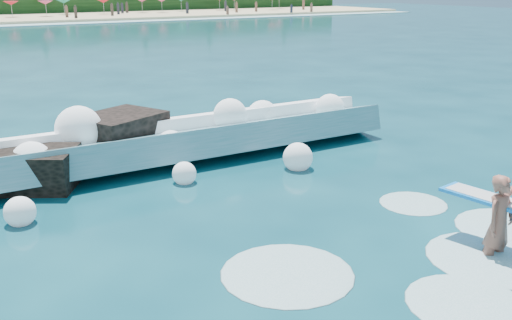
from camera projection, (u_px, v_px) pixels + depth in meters
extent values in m
plane|color=#07333F|center=(242.00, 259.00, 10.83)|extent=(200.00, 200.00, 0.00)
cube|color=teal|center=(130.00, 153.00, 16.10)|extent=(16.61, 2.53, 1.39)
cube|color=white|center=(120.00, 133.00, 16.63)|extent=(16.61, 1.17, 0.65)
cube|color=black|center=(34.00, 172.00, 14.53)|extent=(2.59, 2.42, 1.15)
cube|color=black|center=(122.00, 141.00, 16.79)|extent=(2.86, 2.64, 1.61)
imported|color=#915344|center=(499.00, 225.00, 10.80)|extent=(0.75, 0.52, 1.95)
cube|color=#0D7FEC|center=(508.00, 204.00, 10.88)|extent=(1.00, 2.73, 0.07)
cube|color=silver|center=(509.00, 204.00, 10.88)|extent=(0.86, 2.49, 0.07)
sphere|color=white|center=(32.00, 162.00, 14.53)|extent=(1.04, 1.04, 1.04)
sphere|color=white|center=(79.00, 129.00, 15.77)|extent=(1.29, 1.29, 1.29)
sphere|color=white|center=(171.00, 145.00, 16.35)|extent=(0.85, 0.85, 0.85)
sphere|color=white|center=(230.00, 115.00, 17.51)|extent=(1.04, 1.04, 1.04)
sphere|color=white|center=(263.00, 116.00, 18.95)|extent=(1.06, 1.06, 1.06)
sphere|color=white|center=(330.00, 108.00, 19.23)|extent=(0.98, 0.98, 0.98)
sphere|color=white|center=(20.00, 212.00, 12.36)|extent=(0.68, 0.68, 0.68)
sphere|color=white|center=(184.00, 174.00, 14.90)|extent=(0.64, 0.64, 0.64)
sphere|color=white|center=(298.00, 157.00, 16.01)|extent=(0.84, 0.84, 0.84)
ellipsoid|color=silver|center=(490.00, 258.00, 10.88)|extent=(2.41, 2.41, 0.12)
ellipsoid|color=silver|center=(467.00, 304.00, 9.32)|extent=(2.02, 2.02, 0.10)
ellipsoid|color=silver|center=(510.00, 228.00, 12.18)|extent=(2.27, 2.27, 0.11)
ellipsoid|color=silver|center=(287.00, 274.00, 10.29)|extent=(2.45, 2.45, 0.12)
ellipsoid|color=silver|center=(413.00, 203.00, 13.56)|extent=(1.60, 1.60, 0.08)
cone|color=red|center=(11.00, 3.00, 78.22)|extent=(2.00, 2.00, 0.50)
cone|color=#C93B6C|center=(45.00, 3.00, 79.96)|extent=(2.00, 2.00, 0.50)
cone|color=#137C65|center=(64.00, 2.00, 83.86)|extent=(2.00, 2.00, 0.50)
cone|color=red|center=(103.00, 1.00, 85.60)|extent=(2.00, 2.00, 0.50)
cone|color=#C93B6C|center=(142.00, 0.00, 89.40)|extent=(2.00, 2.00, 0.50)
cone|color=#C93B6C|center=(162.00, 0.00, 90.01)|extent=(2.00, 2.00, 0.50)
cube|color=#262633|center=(22.00, 17.00, 71.64)|extent=(0.35, 0.22, 1.45)
cube|color=brown|center=(236.00, 7.00, 89.99)|extent=(0.35, 0.22, 1.51)
cube|color=#3F332D|center=(283.00, 6.00, 97.03)|extent=(0.35, 0.22, 1.42)
cube|color=brown|center=(226.00, 6.00, 94.20)|extent=(0.35, 0.22, 1.50)
cube|color=#3F332D|center=(24.00, 11.00, 78.87)|extent=(0.35, 0.22, 1.53)
cube|color=#3F332D|center=(87.00, 12.00, 78.01)|extent=(0.35, 0.22, 1.37)
cube|color=#262633|center=(235.00, 11.00, 85.39)|extent=(0.35, 0.22, 1.43)
cube|color=brown|center=(226.00, 8.00, 87.59)|extent=(0.35, 0.22, 1.52)
cube|color=#8C664C|center=(280.00, 5.00, 99.47)|extent=(0.35, 0.22, 1.47)
cube|color=#3F332D|center=(43.00, 10.00, 80.66)|extent=(0.35, 0.22, 1.60)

